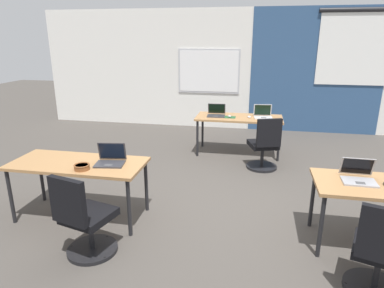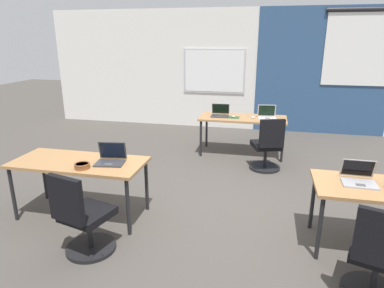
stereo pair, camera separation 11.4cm
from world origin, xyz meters
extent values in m
plane|color=#47423D|center=(0.00, 0.00, 0.00)|extent=(24.00, 24.00, 0.00)
cube|color=silver|center=(0.00, 4.20, 1.40)|extent=(10.00, 0.20, 2.80)
cube|color=#2D4C75|center=(1.58, 4.09, 1.40)|extent=(2.90, 0.01, 2.80)
cube|color=#B7B7BC|center=(-0.86, 4.09, 1.37)|extent=(1.48, 0.02, 1.04)
cube|color=white|center=(-0.86, 4.08, 1.37)|extent=(1.40, 0.02, 0.96)
cube|color=white|center=(2.57, 4.08, 1.89)|extent=(2.00, 0.02, 1.52)
cylinder|color=black|center=(2.57, 4.08, 2.70)|extent=(2.10, 0.10, 0.10)
cube|color=#A37547|center=(-1.75, -0.60, 0.70)|extent=(1.60, 0.70, 0.04)
cylinder|color=black|center=(-2.49, -0.90, 0.34)|extent=(0.04, 0.04, 0.68)
cylinder|color=black|center=(-1.01, -0.90, 0.34)|extent=(0.04, 0.04, 0.68)
cylinder|color=black|center=(-2.49, -0.30, 0.34)|extent=(0.04, 0.04, 0.68)
cylinder|color=black|center=(-1.01, -0.30, 0.34)|extent=(0.04, 0.04, 0.68)
cylinder|color=black|center=(1.01, -0.90, 0.34)|extent=(0.04, 0.04, 0.68)
cylinder|color=black|center=(1.01, -0.30, 0.34)|extent=(0.04, 0.04, 0.68)
cube|color=#A37547|center=(0.00, 2.20, 0.70)|extent=(1.60, 0.70, 0.04)
cylinder|color=black|center=(-0.74, 1.90, 0.34)|extent=(0.04, 0.04, 0.68)
cylinder|color=black|center=(0.74, 1.90, 0.34)|extent=(0.04, 0.04, 0.68)
cylinder|color=black|center=(-0.74, 2.50, 0.34)|extent=(0.04, 0.04, 0.68)
cylinder|color=black|center=(0.74, 2.50, 0.34)|extent=(0.04, 0.04, 0.68)
cube|color=#333338|center=(-0.43, 2.15, 0.73)|extent=(0.34, 0.25, 0.02)
cube|color=#4C4C4F|center=(-0.43, 2.10, 0.74)|extent=(0.09, 0.07, 0.00)
cube|color=#333338|center=(-0.44, 2.31, 0.84)|extent=(0.33, 0.11, 0.21)
cube|color=black|center=(-0.44, 2.31, 0.84)|extent=(0.30, 0.10, 0.18)
cube|color=#23512D|center=(-0.17, 2.13, 0.72)|extent=(0.22, 0.19, 0.00)
ellipsoid|color=#B2B2B7|center=(-0.17, 2.13, 0.74)|extent=(0.07, 0.11, 0.03)
cube|color=#9E9EA3|center=(1.39, -0.60, 0.73)|extent=(0.33, 0.24, 0.02)
cube|color=#4C4C4F|center=(1.39, -0.65, 0.74)|extent=(0.09, 0.06, 0.00)
cube|color=#9E9EA3|center=(1.39, -0.44, 0.84)|extent=(0.33, 0.09, 0.21)
cube|color=black|center=(1.39, -0.45, 0.84)|extent=(0.30, 0.08, 0.18)
cylinder|color=black|center=(1.42, -1.32, 0.02)|extent=(0.52, 0.52, 0.04)
cylinder|color=black|center=(1.42, -1.32, 0.21)|extent=(0.06, 0.06, 0.34)
cube|color=black|center=(1.42, -1.32, 0.42)|extent=(0.56, 0.56, 0.08)
sphere|color=black|center=(1.50, -1.10, 0.02)|extent=(0.04, 0.04, 0.04)
sphere|color=black|center=(1.19, -1.32, 0.02)|extent=(0.04, 0.04, 0.04)
cube|color=silver|center=(0.44, 2.18, 0.73)|extent=(0.36, 0.27, 0.02)
cube|color=#4C4C4F|center=(0.45, 2.13, 0.74)|extent=(0.10, 0.07, 0.00)
cube|color=silver|center=(0.43, 2.32, 0.85)|extent=(0.33, 0.09, 0.22)
cube|color=black|center=(0.43, 2.31, 0.85)|extent=(0.30, 0.07, 0.19)
ellipsoid|color=silver|center=(0.19, 2.16, 0.74)|extent=(0.08, 0.11, 0.03)
cylinder|color=black|center=(0.45, 1.51, 0.02)|extent=(0.52, 0.52, 0.04)
cylinder|color=black|center=(0.45, 1.51, 0.21)|extent=(0.06, 0.06, 0.34)
cube|color=black|center=(0.45, 1.51, 0.42)|extent=(0.56, 0.56, 0.08)
cube|color=black|center=(0.53, 1.27, 0.69)|extent=(0.40, 0.18, 0.46)
sphere|color=black|center=(0.38, 1.73, 0.02)|extent=(0.04, 0.04, 0.04)
sphere|color=black|center=(0.69, 1.51, 0.02)|extent=(0.04, 0.04, 0.04)
sphere|color=black|center=(0.27, 1.37, 0.02)|extent=(0.04, 0.04, 0.04)
cube|color=#333338|center=(-1.34, -0.61, 0.73)|extent=(0.36, 0.28, 0.02)
cube|color=#4C4C4F|center=(-1.33, -0.66, 0.74)|extent=(0.10, 0.07, 0.00)
cube|color=#333338|center=(-1.36, -0.47, 0.85)|extent=(0.33, 0.10, 0.22)
cube|color=black|center=(-1.36, -0.48, 0.85)|extent=(0.30, 0.09, 0.19)
cylinder|color=black|center=(-1.29, -1.26, 0.02)|extent=(0.52, 0.52, 0.04)
cylinder|color=black|center=(-1.29, -1.26, 0.21)|extent=(0.06, 0.06, 0.34)
cube|color=black|center=(-1.29, -1.26, 0.42)|extent=(0.54, 0.54, 0.08)
cube|color=black|center=(-1.36, -1.50, 0.69)|extent=(0.40, 0.16, 0.46)
sphere|color=black|center=(-1.23, -1.03, 0.02)|extent=(0.04, 0.04, 0.04)
sphere|color=black|center=(-1.10, -1.39, 0.02)|extent=(0.04, 0.04, 0.04)
sphere|color=black|center=(-1.53, -1.27, 0.02)|extent=(0.04, 0.04, 0.04)
cylinder|color=brown|center=(-1.58, -0.81, 0.75)|extent=(0.17, 0.17, 0.05)
torus|color=brown|center=(-1.58, -0.81, 0.78)|extent=(0.18, 0.18, 0.02)
cylinder|color=gold|center=(-1.58, -0.81, 0.77)|extent=(0.14, 0.14, 0.01)
camera|label=1|loc=(0.31, -4.05, 2.14)|focal=31.61mm
camera|label=2|loc=(0.42, -4.03, 2.14)|focal=31.61mm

